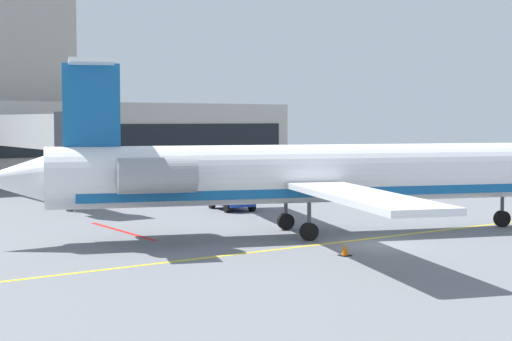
% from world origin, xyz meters
% --- Properties ---
extents(ground, '(120.00, 120.00, 0.11)m').
position_xyz_m(ground, '(-0.00, 0.00, -0.05)').
color(ground, slate).
extents(jet_bridge_west, '(2.40, 21.67, 6.46)m').
position_xyz_m(jet_bridge_west, '(-7.16, 28.42, 5.08)').
color(jet_bridge_west, silver).
rests_on(jet_bridge_west, ground).
extents(regional_jet, '(32.92, 26.66, 8.74)m').
position_xyz_m(regional_jet, '(-0.36, 4.20, 3.13)').
color(regional_jet, white).
rests_on(regional_jet, ground).
extents(baggage_tug, '(3.58, 2.07, 2.03)m').
position_xyz_m(baggage_tug, '(17.37, 17.14, 0.92)').
color(baggage_tug, '#19389E').
rests_on(baggage_tug, ground).
extents(pushback_tractor, '(2.49, 3.91, 2.25)m').
position_xyz_m(pushback_tractor, '(2.07, 16.20, 1.02)').
color(pushback_tractor, '#19389E').
rests_on(pushback_tractor, ground).
extents(belt_loader, '(3.17, 3.11, 2.26)m').
position_xyz_m(belt_loader, '(11.15, 23.08, 1.00)').
color(belt_loader, silver).
rests_on(belt_loader, ground).
extents(safety_cone_alpha, '(0.47, 0.47, 0.55)m').
position_xyz_m(safety_cone_alpha, '(10.13, 11.23, 0.25)').
color(safety_cone_alpha, orange).
rests_on(safety_cone_alpha, ground).
extents(safety_cone_bravo, '(0.47, 0.47, 0.55)m').
position_xyz_m(safety_cone_bravo, '(-3.13, -1.55, 0.25)').
color(safety_cone_bravo, orange).
rests_on(safety_cone_bravo, ground).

